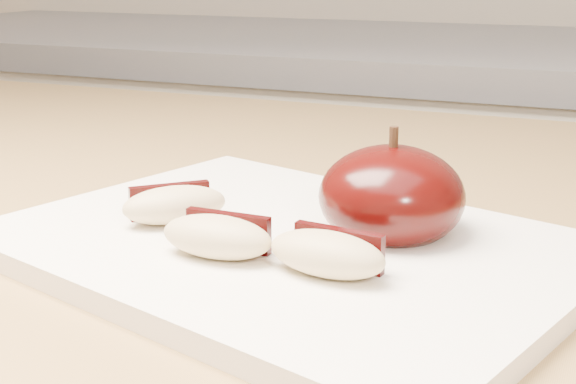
% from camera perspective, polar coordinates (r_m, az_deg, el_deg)
% --- Properties ---
extents(back_cabinet, '(2.40, 0.62, 0.94)m').
position_cam_1_polar(back_cabinet, '(1.34, 17.76, -10.35)').
color(back_cabinet, silver).
rests_on(back_cabinet, ground).
extents(cutting_board, '(0.36, 0.30, 0.01)m').
position_cam_1_polar(cutting_board, '(0.43, 0.00, -3.96)').
color(cutting_board, white).
rests_on(cutting_board, island_counter).
extents(apple_half, '(0.08, 0.08, 0.07)m').
position_cam_1_polar(apple_half, '(0.44, 7.37, -0.32)').
color(apple_half, black).
rests_on(apple_half, cutting_board).
extents(apple_wedge_a, '(0.06, 0.06, 0.02)m').
position_cam_1_polar(apple_wedge_a, '(0.45, -8.11, -0.88)').
color(apple_wedge_a, tan).
rests_on(apple_wedge_a, cutting_board).
extents(apple_wedge_b, '(0.06, 0.03, 0.02)m').
position_cam_1_polar(apple_wedge_b, '(0.40, -4.99, -3.14)').
color(apple_wedge_b, tan).
rests_on(apple_wedge_b, cutting_board).
extents(apple_wedge_c, '(0.06, 0.04, 0.02)m').
position_cam_1_polar(apple_wedge_c, '(0.38, 2.89, -4.37)').
color(apple_wedge_c, tan).
rests_on(apple_wedge_c, cutting_board).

